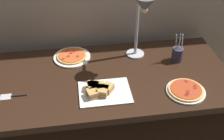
{
  "coord_description": "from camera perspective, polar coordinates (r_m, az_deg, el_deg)",
  "views": [
    {
      "loc": [
        -0.14,
        -1.55,
        2.0
      ],
      "look_at": [
        0.09,
        0.0,
        0.81
      ],
      "focal_mm": 44.68,
      "sensor_mm": 36.0,
      "label": 1
    }
  ],
  "objects": [
    {
      "name": "buffet_table",
      "position": [
        2.24,
        -2.34,
        -8.89
      ],
      "size": [
        1.9,
        0.84,
        0.76
      ],
      "color": "black",
      "rests_on": "ground_plane"
    },
    {
      "name": "heat_lamp",
      "position": [
        1.89,
        6.34,
        11.93
      ],
      "size": [
        0.15,
        0.32,
        0.56
      ],
      "color": "#B7BABF",
      "rests_on": "buffet_table"
    },
    {
      "name": "pizza_plate_front",
      "position": [
        2.19,
        -8.19,
        2.76
      ],
      "size": [
        0.29,
        0.29,
        0.03
      ],
      "color": "white",
      "rests_on": "buffet_table"
    },
    {
      "name": "pizza_plate_center",
      "position": [
        1.92,
        14.87,
        -4.07
      ],
      "size": [
        0.26,
        0.26,
        0.03
      ],
      "color": "white",
      "rests_on": "buffet_table"
    },
    {
      "name": "sandwich_platter",
      "position": [
        1.84,
        -2.36,
        -4.13
      ],
      "size": [
        0.34,
        0.26,
        0.06
      ],
      "color": "white",
      "rests_on": "buffet_table"
    },
    {
      "name": "utensil_holder",
      "position": [
        2.17,
        13.23,
        3.18
      ],
      "size": [
        0.08,
        0.08,
        0.23
      ],
      "color": "#383347",
      "rests_on": "buffet_table"
    },
    {
      "name": "serving_spatula",
      "position": [
        1.94,
        -19.77,
        -5.09
      ],
      "size": [
        0.17,
        0.06,
        0.01
      ],
      "color": "#B7BABF",
      "rests_on": "buffet_table"
    }
  ]
}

